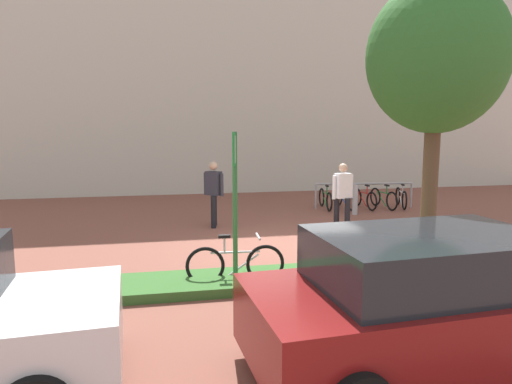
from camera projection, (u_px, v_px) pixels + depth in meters
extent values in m
plane|color=brown|center=(289.00, 247.00, 10.30)|extent=(60.00, 60.00, 0.00)
cube|color=beige|center=(230.00, 65.00, 18.25)|extent=(28.00, 1.20, 10.00)
cube|color=#336028|center=(293.00, 278.00, 8.00)|extent=(7.00, 1.10, 0.16)
cylinder|color=brown|center=(429.00, 193.00, 8.48)|extent=(0.28, 0.28, 2.89)
ellipsoid|color=#2D6628|center=(437.00, 56.00, 8.13)|extent=(2.44, 2.44, 2.68)
cylinder|color=#2D7238|center=(235.00, 211.00, 7.63)|extent=(0.08, 0.08, 2.57)
cube|color=#198C33|center=(235.00, 149.00, 7.49)|extent=(0.11, 0.36, 0.52)
cube|color=white|center=(235.00, 149.00, 7.49)|extent=(0.11, 0.30, 0.44)
torus|color=black|center=(205.00, 266.00, 7.81)|extent=(0.66, 0.10, 0.66)
torus|color=black|center=(265.00, 264.00, 7.95)|extent=(0.66, 0.10, 0.66)
cylinder|color=silver|center=(235.00, 252.00, 7.85)|extent=(0.84, 0.09, 0.04)
cylinder|color=silver|center=(241.00, 266.00, 7.90)|extent=(0.61, 0.07, 0.44)
cylinder|color=silver|center=(224.00, 246.00, 7.81)|extent=(0.04, 0.04, 0.28)
cube|color=black|center=(224.00, 236.00, 7.79)|extent=(0.20, 0.09, 0.05)
cylinder|color=silver|center=(258.00, 236.00, 7.86)|extent=(0.07, 0.42, 0.04)
cylinder|color=#99999E|center=(316.00, 197.00, 14.84)|extent=(0.06, 0.06, 0.80)
cylinder|color=#99999E|center=(411.00, 195.00, 15.13)|extent=(0.06, 0.06, 0.80)
cylinder|color=#99999E|center=(364.00, 184.00, 14.93)|extent=(3.14, 0.38, 0.06)
torus|color=black|center=(329.00, 202.00, 14.44)|extent=(0.10, 0.61, 0.61)
torus|color=black|center=(322.00, 197.00, 15.36)|extent=(0.10, 0.61, 0.61)
cylinder|color=#1E7233|center=(325.00, 193.00, 14.87)|extent=(0.10, 0.77, 0.03)
cylinder|color=#1E7233|center=(325.00, 200.00, 15.00)|extent=(0.08, 0.56, 0.40)
cylinder|color=#1E7233|center=(327.00, 190.00, 14.69)|extent=(0.03, 0.03, 0.26)
cube|color=black|center=(327.00, 186.00, 14.67)|extent=(0.09, 0.19, 0.05)
cylinder|color=#1E7233|center=(323.00, 184.00, 15.19)|extent=(0.39, 0.07, 0.04)
torus|color=black|center=(352.00, 201.00, 14.52)|extent=(0.13, 0.61, 0.61)
torus|color=black|center=(338.00, 197.00, 15.40)|extent=(0.13, 0.61, 0.61)
cylinder|color=#194CA5|center=(345.00, 193.00, 14.93)|extent=(0.12, 0.77, 0.03)
cylinder|color=#194CA5|center=(343.00, 200.00, 15.05)|extent=(0.10, 0.56, 0.40)
cylinder|color=#194CA5|center=(347.00, 190.00, 14.75)|extent=(0.03, 0.03, 0.26)
cube|color=black|center=(348.00, 186.00, 14.73)|extent=(0.09, 0.19, 0.05)
cylinder|color=#194CA5|center=(340.00, 184.00, 15.23)|extent=(0.39, 0.08, 0.04)
torus|color=black|center=(372.00, 201.00, 14.54)|extent=(0.12, 0.61, 0.61)
torus|color=black|center=(357.00, 197.00, 15.42)|extent=(0.12, 0.61, 0.61)
cylinder|color=red|center=(364.00, 193.00, 14.95)|extent=(0.12, 0.77, 0.03)
cylinder|color=red|center=(362.00, 199.00, 15.07)|extent=(0.09, 0.56, 0.40)
cylinder|color=red|center=(367.00, 190.00, 14.78)|extent=(0.03, 0.03, 0.26)
cube|color=black|center=(367.00, 185.00, 14.76)|extent=(0.09, 0.19, 0.05)
cylinder|color=red|center=(359.00, 184.00, 15.25)|extent=(0.39, 0.08, 0.04)
torus|color=black|center=(392.00, 201.00, 14.57)|extent=(0.13, 0.61, 0.61)
torus|color=black|center=(375.00, 197.00, 15.45)|extent=(0.13, 0.61, 0.61)
cylinder|color=#1E7233|center=(384.00, 193.00, 14.98)|extent=(0.12, 0.77, 0.03)
cylinder|color=#1E7233|center=(382.00, 199.00, 15.10)|extent=(0.10, 0.56, 0.40)
cylinder|color=#1E7233|center=(387.00, 190.00, 14.80)|extent=(0.03, 0.03, 0.26)
cube|color=black|center=(387.00, 185.00, 14.78)|extent=(0.10, 0.19, 0.05)
cylinder|color=#1E7233|center=(378.00, 184.00, 15.28)|extent=(0.39, 0.08, 0.04)
torus|color=black|center=(404.00, 200.00, 14.70)|extent=(0.22, 0.60, 0.61)
torus|color=black|center=(398.00, 196.00, 15.62)|extent=(0.22, 0.60, 0.61)
cylinder|color=silver|center=(401.00, 192.00, 15.13)|extent=(0.24, 0.75, 0.03)
cylinder|color=silver|center=(400.00, 199.00, 15.26)|extent=(0.18, 0.54, 0.40)
cylinder|color=silver|center=(403.00, 189.00, 14.95)|extent=(0.03, 0.03, 0.26)
cube|color=black|center=(403.00, 185.00, 14.93)|extent=(0.12, 0.20, 0.05)
cylinder|color=silver|center=(399.00, 183.00, 15.45)|extent=(0.38, 0.14, 0.04)
cylinder|color=#ADADB2|center=(355.00, 200.00, 13.92)|extent=(0.16, 0.16, 0.90)
cylinder|color=black|center=(214.00, 210.00, 12.45)|extent=(0.14, 0.14, 0.85)
cylinder|color=black|center=(214.00, 212.00, 12.11)|extent=(0.14, 0.14, 0.85)
cube|color=#2D2D38|center=(214.00, 183.00, 12.18)|extent=(0.46, 0.44, 0.62)
cylinder|color=#2D2D38|center=(206.00, 184.00, 12.31)|extent=(0.09, 0.09, 0.59)
cylinder|color=#2D2D38|center=(222.00, 185.00, 12.05)|extent=(0.09, 0.09, 0.59)
sphere|color=tan|center=(213.00, 166.00, 12.11)|extent=(0.22, 0.22, 0.22)
cylinder|color=black|center=(336.00, 214.00, 11.85)|extent=(0.14, 0.14, 0.85)
cylinder|color=black|center=(347.00, 215.00, 11.74)|extent=(0.14, 0.14, 0.85)
cube|color=white|center=(343.00, 186.00, 11.69)|extent=(0.45, 0.33, 0.62)
cylinder|color=white|center=(334.00, 187.00, 11.58)|extent=(0.09, 0.09, 0.59)
cylinder|color=white|center=(351.00, 186.00, 11.80)|extent=(0.09, 0.09, 0.59)
sphere|color=tan|center=(343.00, 168.00, 11.62)|extent=(0.22, 0.22, 0.22)
cylinder|color=black|center=(64.00, 323.00, 5.61)|extent=(0.65, 0.27, 0.64)
cube|color=maroon|center=(441.00, 315.00, 5.14)|extent=(4.42, 2.10, 0.76)
cube|color=#1E2328|center=(429.00, 259.00, 4.99)|extent=(2.51, 1.75, 0.56)
cylinder|color=black|center=(489.00, 298.00, 6.42)|extent=(0.65, 0.26, 0.64)
cylinder|color=black|center=(289.00, 321.00, 5.66)|extent=(0.65, 0.26, 0.64)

